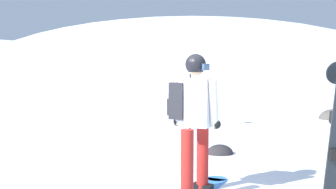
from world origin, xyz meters
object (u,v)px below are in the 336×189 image
at_px(rock_mid, 333,119).
at_px(snowboarder_main, 193,120).
at_px(rock_dark, 220,154).
at_px(piste_marker_near, 190,87).

bearing_deg(rock_mid, snowboarder_main, -124.30).
height_order(rock_dark, rock_mid, rock_mid).
bearing_deg(rock_mid, rock_dark, -131.48).
relative_size(piste_marker_near, rock_dark, 3.71).
relative_size(snowboarder_main, piste_marker_near, 0.98).
height_order(piste_marker_near, rock_dark, piste_marker_near).
xyz_separation_m(snowboarder_main, rock_mid, (4.62, 6.78, -0.92)).
relative_size(rock_dark, rock_mid, 0.59).
bearing_deg(snowboarder_main, piste_marker_near, 85.09).
bearing_deg(piste_marker_near, rock_dark, -84.58).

